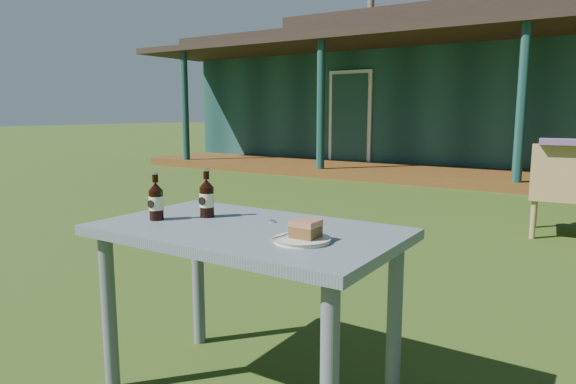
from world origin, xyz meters
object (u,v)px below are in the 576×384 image
Objects in this scene: armchair_left at (569,186)px; cola_bottle_near at (207,198)px; cafe_table at (247,252)px; plate at (302,239)px; cake_slice at (306,229)px; cola_bottle_far at (156,201)px.

cola_bottle_near is at bearing -106.70° from armchair_left.
plate reaches higher than cafe_table.
cake_slice is 3.89m from armchair_left.
plate is 1.01× the size of cola_bottle_far.
armchair_left is at bearing 81.92° from plate.
cola_bottle_near is 0.24× the size of armchair_left.
cafe_table is 0.35m from cake_slice.
cake_slice is at bearing -12.74° from cola_bottle_near.
cola_bottle_near is (-0.57, 0.14, 0.08)m from plate.
cola_bottle_near reaches higher than armchair_left.
armchair_left is at bearing 73.30° from cola_bottle_near.
cafe_table is at bearing 165.18° from plate.
cake_slice is at bearing -98.01° from armchair_left.
cafe_table is 0.45m from cola_bottle_far.
armchair_left reaches higher than cake_slice.
cafe_table is 13.04× the size of cake_slice.
cola_bottle_far reaches higher than cake_slice.
plate is at bearing 1.39° from cola_bottle_far.
cola_bottle_near is 3.89m from armchair_left.
plate is at bearing -14.82° from cafe_table.
cola_bottle_near reaches higher than cola_bottle_far.
cafe_table is at bearing 167.81° from cake_slice.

